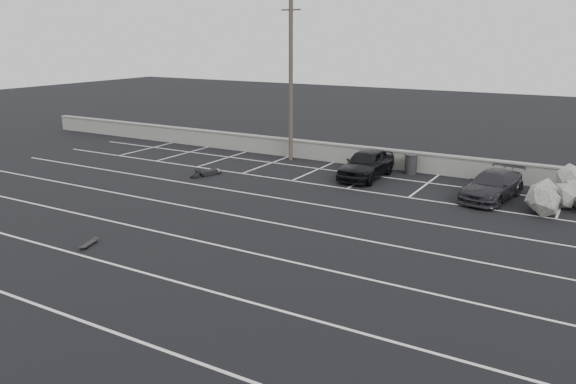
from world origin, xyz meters
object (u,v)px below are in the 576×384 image
Objects in this scene: car_right at (492,185)px; person at (210,170)px; car_left at (367,164)px; trash_bin at (411,164)px; utility_pole at (291,81)px; skateboard at (89,244)px.

car_right reaches higher than person.
car_right is at bearing -6.96° from car_left.
car_left reaches higher than person.
car_right is at bearing -30.46° from trash_bin.
trash_bin is 10.42m from person.
trash_bin is 0.43× the size of person.
utility_pole is 10.29× the size of skateboard.
person is at bearing -109.22° from utility_pole.
utility_pole reaches higher than skateboard.
car_right is 16.85m from skateboard.
utility_pole is at bearing 161.73° from car_left.
car_left is 1.02× the size of car_right.
car_left is at bearing -177.25° from car_right.
utility_pole is (-11.69, 2.54, 3.89)m from car_right.
skateboard is (-6.23, -15.61, -0.45)m from trash_bin.
skateboard is (0.89, -15.47, -4.43)m from utility_pole.
person is at bearing -159.24° from car_right.
car_right is (6.25, -0.75, -0.12)m from car_left.
utility_pole is 16.11m from skateboard.
car_right reaches higher than trash_bin.
trash_bin reaches higher than skateboard.
skateboard is at bearing -86.70° from utility_pole.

